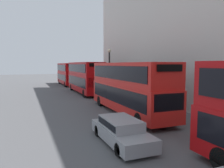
% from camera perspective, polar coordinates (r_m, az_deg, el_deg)
% --- Properties ---
extents(bus_second_in_queue, '(2.59, 11.23, 4.27)m').
position_cam_1_polar(bus_second_in_queue, '(18.24, 4.26, -0.42)').
color(bus_second_in_queue, red).
rests_on(bus_second_in_queue, ground).
extents(bus_third_in_queue, '(2.59, 11.24, 4.41)m').
position_cam_1_polar(bus_third_in_queue, '(31.52, -7.13, 2.05)').
color(bus_third_in_queue, '#B20C0F').
rests_on(bus_third_in_queue, ground).
extents(bus_trailing, '(2.59, 10.66, 4.34)m').
position_cam_1_polar(bus_trailing, '(44.61, -11.52, 2.83)').
color(bus_trailing, '#B20C0F').
rests_on(bus_trailing, ground).
extents(car_hatchback, '(1.80, 4.72, 1.31)m').
position_cam_1_polar(car_hatchback, '(11.68, 2.37, -11.90)').
color(car_hatchback, gray).
rests_on(car_hatchback, ground).
extents(street_lamp, '(0.44, 0.44, 6.00)m').
position_cam_1_polar(street_lamp, '(26.79, -0.70, 4.34)').
color(street_lamp, black).
rests_on(street_lamp, ground).
extents(pedestrian, '(0.36, 0.36, 1.68)m').
position_cam_1_polar(pedestrian, '(23.97, 4.43, -2.89)').
color(pedestrian, '#26262D').
rests_on(pedestrian, ground).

